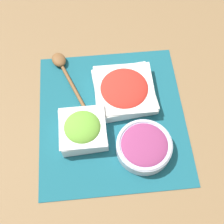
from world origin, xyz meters
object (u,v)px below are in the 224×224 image
Objects in this scene: tomato_bowl at (124,90)px; lettuce_bowl at (83,129)px; onion_bowl at (144,146)px; wooden_spoon at (62,67)px.

tomato_bowl is 0.20m from lettuce_bowl.
lettuce_bowl is at bearing 68.59° from onion_bowl.
wooden_spoon is (0.26, 0.06, -0.02)m from lettuce_bowl.
wooden_spoon is at bearing 57.89° from tomato_bowl.
tomato_bowl reaches higher than onion_bowl.
tomato_bowl is 0.24m from wooden_spoon.
tomato_bowl is 1.23× the size of onion_bowl.
tomato_bowl is 0.87× the size of wooden_spoon.
wooden_spoon is (0.33, 0.24, -0.02)m from onion_bowl.
tomato_bowl is at bearing -122.11° from wooden_spoon.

